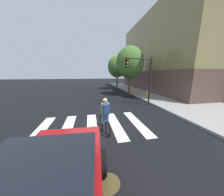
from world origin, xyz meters
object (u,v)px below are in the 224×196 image
object	(u,v)px
fire_hydrant	(147,93)
street_tree_mid	(117,67)
street_tree_near	(130,63)
manhole_cover	(108,183)
cyclist	(105,115)
traffic_light_near	(142,73)

from	to	relation	value
fire_hydrant	street_tree_mid	distance (m)	9.19
street_tree_near	fire_hydrant	bearing A→B (deg)	-58.17
manhole_cover	cyclist	xyz separation A→B (m)	(0.30, 2.69, 0.84)
cyclist	street_tree_mid	size ratio (longest dim) A/B	0.28
street_tree_near	street_tree_mid	xyz separation A→B (m)	(-0.15, 6.11, -0.15)
street_tree_near	street_tree_mid	distance (m)	6.12
cyclist	fire_hydrant	xyz separation A→B (m)	(5.86, 6.83, -0.31)
fire_hydrant	street_tree_near	size ratio (longest dim) A/B	0.13
manhole_cover	cyclist	world-z (taller)	cyclist
traffic_light_near	fire_hydrant	distance (m)	4.21
cyclist	traffic_light_near	world-z (taller)	traffic_light_near
street_tree_near	cyclist	bearing A→B (deg)	-116.23
manhole_cover	street_tree_near	bearing A→B (deg)	67.91
manhole_cover	street_tree_mid	bearing A→B (deg)	75.51
cyclist	traffic_light_near	bearing A→B (deg)	47.47
manhole_cover	cyclist	bearing A→B (deg)	83.58
fire_hydrant	manhole_cover	bearing A→B (deg)	-122.93
fire_hydrant	traffic_light_near	bearing A→B (deg)	-127.68
cyclist	street_tree_near	distance (m)	10.65
cyclist	fire_hydrant	world-z (taller)	cyclist
manhole_cover	street_tree_near	world-z (taller)	street_tree_near
manhole_cover	traffic_light_near	bearing A→B (deg)	59.19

